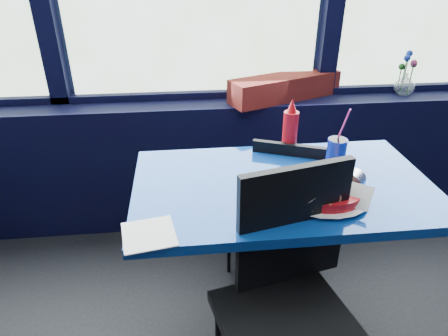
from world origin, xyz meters
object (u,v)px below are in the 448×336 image
Objects in this scene: flower_vase at (405,81)px; ketchup_bottle at (290,129)px; planter_box at (285,87)px; near_table at (280,219)px; soda_cup at (336,153)px; chair_near_back at (273,197)px; chair_near_front at (290,288)px; food_basket at (329,193)px.

ketchup_bottle is (-0.86, -0.60, -0.02)m from flower_vase.
ketchup_bottle is at bearing -123.76° from planter_box.
near_table is 4.34× the size of soda_cup.
chair_near_back is at bearing 127.27° from ketchup_bottle.
flower_vase reaches higher than soda_cup.
ketchup_bottle is at bearing 132.66° from soda_cup.
chair_near_front is at bearing 103.80° from chair_near_back.
food_basket is at bearing -114.67° from soda_cup.
flower_vase reaches higher than food_basket.
ketchup_bottle reaches higher than planter_box.
food_basket is at bearing 36.96° from chair_near_front.
chair_near_back is 1.17× the size of planter_box.
ketchup_bottle reaches higher than food_basket.
flower_vase reaches higher than planter_box.
food_basket is 1.25× the size of soda_cup.
planter_box is 2.48× the size of soda_cup.
chair_near_front reaches higher than near_table.
chair_near_back is (0.05, 0.33, -0.11)m from near_table.
soda_cup is at bearing 23.24° from near_table.
near_table is 4.64× the size of flower_vase.
near_table is 1.24× the size of chair_near_front.
chair_near_back is (0.10, 0.71, -0.09)m from chair_near_front.
flower_vase is 1.05m from soda_cup.
near_table is 0.35m from chair_near_back.
flower_vase is 1.05m from ketchup_bottle.
chair_near_front is 0.72m from chair_near_back.
soda_cup is (0.16, -0.17, -0.04)m from ketchup_bottle.
flower_vase is (0.96, 0.88, 0.31)m from near_table.
planter_box is 0.61m from ketchup_bottle.
soda_cup is at bearing -109.46° from planter_box.
planter_box is 0.74m from flower_vase.
food_basket reaches higher than near_table.
flower_vase is at bearing -126.80° from chair_near_back.
chair_near_front is at bearing -152.50° from food_basket.
ketchup_bottle is 0.24m from soda_cup.
ketchup_bottle reaches higher than chair_near_front.
food_basket reaches higher than chair_near_back.
near_table is 0.30m from food_basket.
food_basket is (-0.09, -1.03, -0.08)m from planter_box.
flower_vase is 1.33m from food_basket.
planter_box is (0.22, 0.88, 0.30)m from near_table.
planter_box is 1.98× the size of food_basket.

